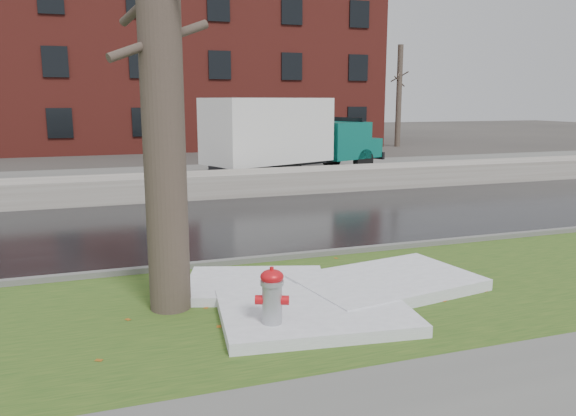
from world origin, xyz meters
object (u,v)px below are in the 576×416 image
object	(u,v)px
fire_hydrant	(272,299)
box_truck	(288,136)
worker	(167,147)
tree	(160,46)

from	to	relation	value
fire_hydrant	box_truck	world-z (taller)	box_truck
worker	fire_hydrant	bearing A→B (deg)	70.40
box_truck	worker	world-z (taller)	box_truck
tree	worker	bearing A→B (deg)	83.14
fire_hydrant	worker	world-z (taller)	worker
fire_hydrant	box_truck	distance (m)	15.38
tree	box_truck	xyz separation A→B (m)	(6.26, 13.07, -2.10)
tree	worker	world-z (taller)	tree
tree	box_truck	world-z (taller)	tree
tree	worker	xyz separation A→B (m)	(1.22, 10.17, -2.20)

